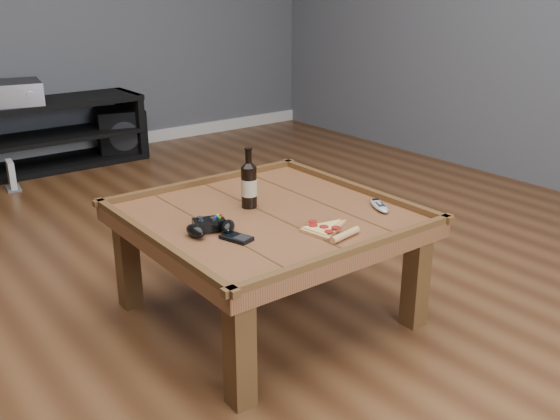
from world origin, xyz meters
TOP-DOWN VIEW (x-y plane):
  - ground at (0.00, 0.00)m, footprint 6.00×6.00m
  - baseboard at (0.00, 2.99)m, footprint 5.00×0.02m
  - coffee_table at (0.00, 0.00)m, footprint 1.03×1.03m
  - media_console at (0.00, 2.75)m, footprint 1.40×0.45m
  - beer_bottle at (-0.01, 0.10)m, footprint 0.06×0.06m
  - game_controller at (-0.28, -0.04)m, footprint 0.19×0.16m
  - pizza_slice at (0.05, -0.29)m, footprint 0.20×0.28m
  - smartphone at (-0.24, -0.15)m, footprint 0.09×0.13m
  - remote_control at (0.39, -0.23)m, footprint 0.12×0.17m
  - av_receiver at (-0.23, 2.74)m, footprint 0.51×0.44m
  - subwoofer at (0.60, 2.79)m, footprint 0.45×0.45m
  - game_console at (-0.37, 2.37)m, footprint 0.11×0.17m

SIDE VIEW (x-z plane):
  - ground at x=0.00m, z-range 0.00..0.00m
  - baseboard at x=0.00m, z-range 0.00..0.10m
  - game_console at x=-0.37m, z-range -0.01..0.19m
  - subwoofer at x=0.60m, z-range 0.00..0.36m
  - media_console at x=0.00m, z-range 0.00..0.50m
  - coffee_table at x=0.00m, z-range 0.15..0.63m
  - smartphone at x=-0.24m, z-range 0.45..0.47m
  - pizza_slice at x=0.05m, z-range 0.45..0.47m
  - remote_control at x=0.39m, z-range 0.45..0.47m
  - game_controller at x=-0.28m, z-range 0.45..0.50m
  - beer_bottle at x=-0.01m, z-range 0.43..0.67m
  - av_receiver at x=-0.23m, z-range 0.50..0.66m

